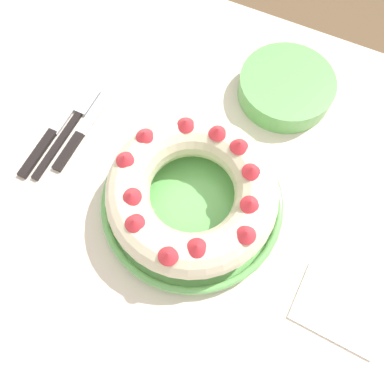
{
  "coord_description": "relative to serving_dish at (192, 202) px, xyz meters",
  "views": [
    {
      "loc": [
        0.12,
        -0.16,
        1.32
      ],
      "look_at": [
        0.03,
        0.03,
        0.8
      ],
      "focal_mm": 35.0,
      "sensor_mm": 36.0,
      "label": 1
    }
  ],
  "objects": [
    {
      "name": "ground_plane",
      "position": [
        -0.03,
        -0.03,
        -0.75
      ],
      "size": [
        8.0,
        8.0,
        0.0
      ],
      "primitive_type": "plane",
      "color": "brown"
    },
    {
      "name": "dining_table",
      "position": [
        -0.03,
        -0.03,
        -0.1
      ],
      "size": [
        1.53,
        0.95,
        0.74
      ],
      "color": "beige",
      "rests_on": "ground_plane"
    },
    {
      "name": "serving_dish",
      "position": [
        0.0,
        0.0,
        0.0
      ],
      "size": [
        0.29,
        0.29,
        0.02
      ],
      "color": "#6BB760",
      "rests_on": "dining_table"
    },
    {
      "name": "bundt_cake",
      "position": [
        -0.0,
        -0.0,
        0.05
      ],
      "size": [
        0.26,
        0.26,
        0.08
      ],
      "color": "beige",
      "rests_on": "serving_dish"
    },
    {
      "name": "fork",
      "position": [
        -0.26,
        0.04,
        -0.01
      ],
      "size": [
        0.02,
        0.2,
        0.01
      ],
      "rotation": [
        0.0,
        0.0,
        -0.03
      ],
      "color": "black",
      "rests_on": "dining_table"
    },
    {
      "name": "serving_knife",
      "position": [
        -0.28,
        0.01,
        -0.01
      ],
      "size": [
        0.02,
        0.22,
        0.01
      ],
      "rotation": [
        0.0,
        0.0,
        0.02
      ],
      "color": "black",
      "rests_on": "dining_table"
    },
    {
      "name": "cake_knife",
      "position": [
        -0.24,
        0.03,
        -0.01
      ],
      "size": [
        0.02,
        0.18,
        0.01
      ],
      "rotation": [
        0.0,
        0.0,
        -0.1
      ],
      "color": "black",
      "rests_on": "dining_table"
    },
    {
      "name": "side_bowl",
      "position": [
        0.06,
        0.27,
        0.01
      ],
      "size": [
        0.17,
        0.17,
        0.04
      ],
      "primitive_type": "cylinder",
      "color": "#6BB760",
      "rests_on": "dining_table"
    },
    {
      "name": "napkin",
      "position": [
        0.27,
        -0.06,
        -0.01
      ],
      "size": [
        0.13,
        0.1,
        0.0
      ],
      "primitive_type": "cube",
      "rotation": [
        0.0,
        0.0,
        -0.05
      ],
      "color": "white",
      "rests_on": "dining_table"
    }
  ]
}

